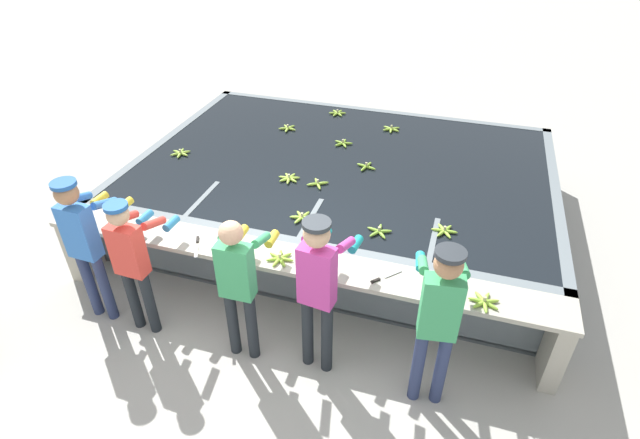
% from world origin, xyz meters
% --- Properties ---
extents(ground_plane, '(80.00, 80.00, 0.00)m').
position_xyz_m(ground_plane, '(0.00, 0.00, 0.00)').
color(ground_plane, '#A3A099').
rests_on(ground_plane, ground).
extents(wash_tank, '(5.43, 3.85, 0.85)m').
position_xyz_m(wash_tank, '(-0.00, 2.37, 0.42)').
color(wash_tank, slate).
rests_on(wash_tank, ground).
extents(work_ledge, '(5.43, 0.45, 0.85)m').
position_xyz_m(work_ledge, '(0.00, 0.22, 0.63)').
color(work_ledge, '#A8A393').
rests_on(work_ledge, ground).
extents(worker_0, '(0.42, 0.73, 1.68)m').
position_xyz_m(worker_0, '(-1.95, -0.30, 1.02)').
color(worker_0, navy).
rests_on(worker_0, ground).
extents(worker_1, '(0.42, 0.72, 1.56)m').
position_xyz_m(worker_1, '(-1.40, -0.33, 0.94)').
color(worker_1, '#1E2328').
rests_on(worker_1, ground).
extents(worker_2, '(0.41, 0.71, 1.60)m').
position_xyz_m(worker_2, '(-0.27, -0.33, 0.96)').
color(worker_2, '#1E2328').
rests_on(worker_2, ground).
extents(worker_3, '(0.46, 0.74, 1.71)m').
position_xyz_m(worker_3, '(0.48, -0.26, 1.05)').
color(worker_3, '#1E2328').
rests_on(worker_3, ground).
extents(worker_4, '(0.47, 0.74, 1.71)m').
position_xyz_m(worker_4, '(1.53, -0.33, 1.05)').
color(worker_4, navy).
rests_on(worker_4, ground).
extents(banana_bunch_floating_0, '(0.28, 0.28, 0.08)m').
position_xyz_m(banana_bunch_floating_0, '(0.33, 2.28, 0.86)').
color(banana_bunch_floating_0, '#7FAD33').
rests_on(banana_bunch_floating_0, wash_tank).
extents(banana_bunch_floating_1, '(0.28, 0.28, 0.08)m').
position_xyz_m(banana_bunch_floating_1, '(-0.09, 0.91, 0.86)').
color(banana_bunch_floating_1, '#93BC3D').
rests_on(banana_bunch_floating_1, wash_tank).
extents(banana_bunch_floating_2, '(0.26, 0.26, 0.08)m').
position_xyz_m(banana_bunch_floating_2, '(-0.15, 1.67, 0.86)').
color(banana_bunch_floating_2, '#8CB738').
rests_on(banana_bunch_floating_2, wash_tank).
extents(banana_bunch_floating_3, '(0.28, 0.28, 0.08)m').
position_xyz_m(banana_bunch_floating_3, '(-0.52, 3.90, 0.86)').
color(banana_bunch_floating_3, '#8CB738').
rests_on(banana_bunch_floating_3, wash_tank).
extents(banana_bunch_floating_4, '(0.28, 0.27, 0.08)m').
position_xyz_m(banana_bunch_floating_4, '(-1.08, 3.11, 0.86)').
color(banana_bunch_floating_4, '#9EC642').
rests_on(banana_bunch_floating_4, wash_tank).
extents(banana_bunch_floating_5, '(0.28, 0.27, 0.08)m').
position_xyz_m(banana_bunch_floating_5, '(0.79, 0.91, 0.86)').
color(banana_bunch_floating_5, '#75A333').
rests_on(banana_bunch_floating_5, wash_tank).
extents(banana_bunch_floating_6, '(0.27, 0.28, 0.08)m').
position_xyz_m(banana_bunch_floating_6, '(0.42, 3.55, 0.86)').
color(banana_bunch_floating_6, '#93BC3D').
rests_on(banana_bunch_floating_6, wash_tank).
extents(banana_bunch_floating_7, '(0.27, 0.28, 0.08)m').
position_xyz_m(banana_bunch_floating_7, '(-0.53, 1.69, 0.86)').
color(banana_bunch_floating_7, '#9EC642').
rests_on(banana_bunch_floating_7, wash_tank).
extents(banana_bunch_floating_8, '(0.28, 0.28, 0.08)m').
position_xyz_m(banana_bunch_floating_8, '(-2.19, 1.90, 0.86)').
color(banana_bunch_floating_8, '#9EC642').
rests_on(banana_bunch_floating_8, wash_tank).
extents(banana_bunch_floating_9, '(0.28, 0.27, 0.08)m').
position_xyz_m(banana_bunch_floating_9, '(-0.15, 2.86, 0.86)').
color(banana_bunch_floating_9, '#7FAD33').
rests_on(banana_bunch_floating_9, wash_tank).
extents(banana_bunch_floating_10, '(0.28, 0.27, 0.08)m').
position_xyz_m(banana_bunch_floating_10, '(1.45, 1.13, 0.86)').
color(banana_bunch_floating_10, '#8CB738').
rests_on(banana_bunch_floating_10, wash_tank).
extents(banana_bunch_ledge_0, '(0.28, 0.28, 0.08)m').
position_xyz_m(banana_bunch_ledge_0, '(1.90, 0.13, 0.86)').
color(banana_bunch_ledge_0, '#8CB738').
rests_on(banana_bunch_ledge_0, work_ledge).
extents(banana_bunch_ledge_1, '(0.28, 0.28, 0.08)m').
position_xyz_m(banana_bunch_ledge_1, '(-0.06, 0.16, 0.86)').
color(banana_bunch_ledge_1, '#8CB738').
rests_on(banana_bunch_ledge_1, work_ledge).
extents(knife_0, '(0.26, 0.28, 0.02)m').
position_xyz_m(knife_0, '(0.96, 0.18, 0.86)').
color(knife_0, silver).
rests_on(knife_0, work_ledge).
extents(knife_1, '(0.18, 0.33, 0.02)m').
position_xyz_m(knife_1, '(-0.97, 0.14, 0.86)').
color(knife_1, silver).
rests_on(knife_1, work_ledge).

